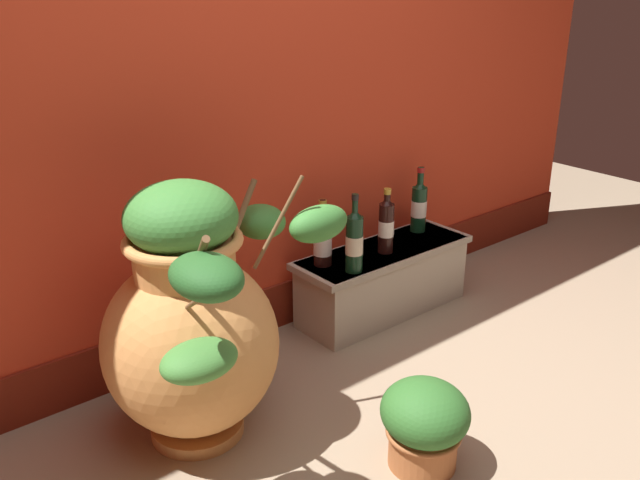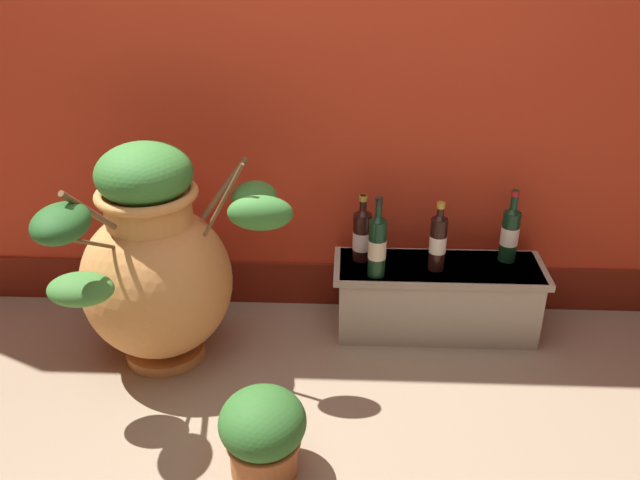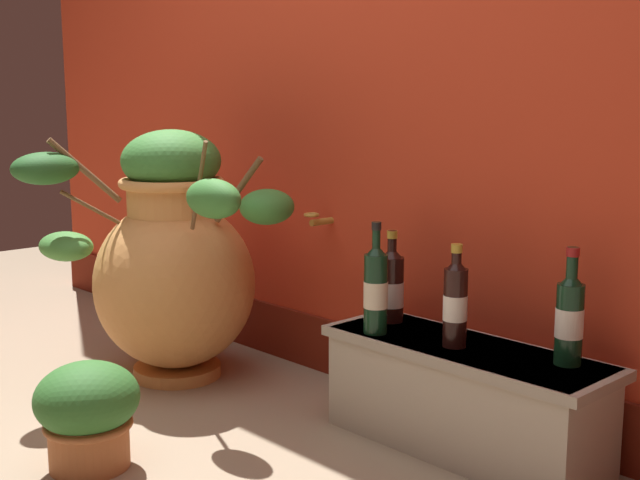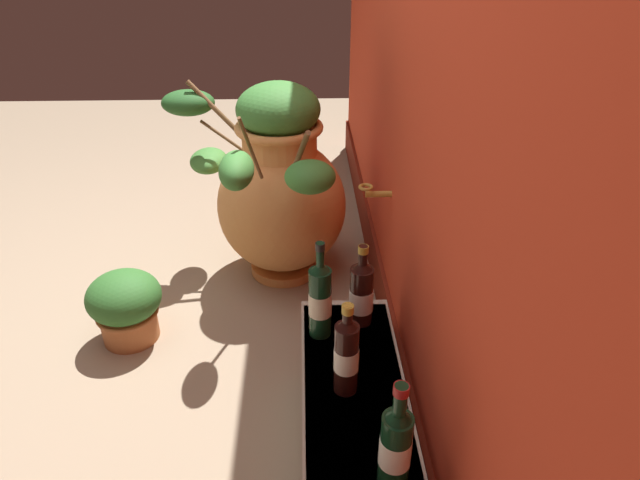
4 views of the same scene
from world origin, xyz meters
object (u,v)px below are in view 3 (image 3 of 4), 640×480
at_px(wine_bottle_middle, 455,301).
at_px(wine_bottle_left, 570,315).
at_px(terracotta_urn, 173,263).
at_px(potted_shrub, 88,412).
at_px(wine_bottle_back, 391,284).
at_px(wine_bottle_right, 376,287).

bearing_deg(wine_bottle_middle, wine_bottle_left, 16.20).
bearing_deg(terracotta_urn, potted_shrub, -51.77).
bearing_deg(wine_bottle_back, wine_bottle_left, 1.65).
bearing_deg(wine_bottle_middle, potted_shrub, -127.28).
bearing_deg(wine_bottle_right, wine_bottle_left, 15.45).
height_order(wine_bottle_right, wine_bottle_back, wine_bottle_right).
xyz_separation_m(wine_bottle_left, potted_shrub, (-0.94, -0.91, -0.29)).
height_order(terracotta_urn, wine_bottle_left, terracotta_urn).
bearing_deg(potted_shrub, wine_bottle_back, 70.31).
bearing_deg(wine_bottle_left, wine_bottle_right, -164.55).
distance_m(wine_bottle_middle, potted_shrub, 1.07).
xyz_separation_m(wine_bottle_left, wine_bottle_back, (-0.61, -0.02, -0.01)).
distance_m(terracotta_urn, wine_bottle_middle, 1.12).
bearing_deg(wine_bottle_back, wine_bottle_middle, -13.21).
bearing_deg(wine_bottle_middle, wine_bottle_back, 166.79).
distance_m(wine_bottle_middle, wine_bottle_right, 0.26).
bearing_deg(wine_bottle_back, terracotta_urn, -159.69).
height_order(terracotta_urn, wine_bottle_back, terracotta_urn).
height_order(wine_bottle_middle, wine_bottle_back, wine_bottle_middle).
height_order(terracotta_urn, wine_bottle_middle, terracotta_urn).
relative_size(wine_bottle_middle, wine_bottle_back, 1.02).
height_order(terracotta_urn, potted_shrub, terracotta_urn).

